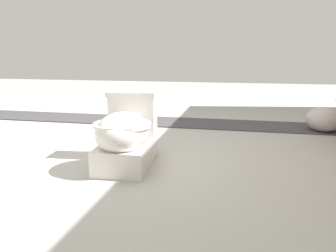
{
  "coord_description": "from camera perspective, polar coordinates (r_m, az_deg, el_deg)",
  "views": [
    {
      "loc": [
        2.36,
        0.82,
        0.78
      ],
      "look_at": [
        0.23,
        0.36,
        0.3
      ],
      "focal_mm": 35.0,
      "sensor_mm": 36.0,
      "label": 1
    }
  ],
  "objects": [
    {
      "name": "toilet",
      "position": [
        2.32,
        -7.27,
        -1.6
      ],
      "size": [
        0.66,
        0.42,
        0.52
      ],
      "rotation": [
        0.0,
        0.0,
        0.08
      ],
      "color": "white",
      "rests_on": "ground"
    },
    {
      "name": "ground_plane",
      "position": [
        2.61,
        -6.65,
        -5.02
      ],
      "size": [
        14.0,
        14.0,
        0.0
      ],
      "primitive_type": "plane",
      "color": "#A8A59E"
    },
    {
      "name": "gravel_strip",
      "position": [
        3.75,
        7.09,
        0.4
      ],
      "size": [
        0.56,
        8.0,
        0.01
      ],
      "primitive_type": "cube",
      "color": "#423F44",
      "rests_on": "ground"
    },
    {
      "name": "boulder_near",
      "position": [
        3.71,
        25.45,
        1.04
      ],
      "size": [
        0.46,
        0.43,
        0.25
      ],
      "primitive_type": "ellipsoid",
      "rotation": [
        0.0,
        0.0,
        0.28
      ],
      "color": "#B7B2AD",
      "rests_on": "ground"
    }
  ]
}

